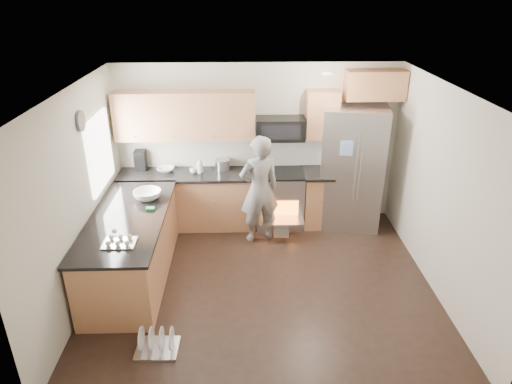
{
  "coord_description": "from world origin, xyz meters",
  "views": [
    {
      "loc": [
        -0.24,
        -5.05,
        3.7
      ],
      "look_at": [
        -0.07,
        0.5,
        1.13
      ],
      "focal_mm": 32.0,
      "sensor_mm": 36.0,
      "label": 1
    }
  ],
  "objects_px": {
    "refrigerator": "(351,168)",
    "dish_rack": "(157,344)",
    "person": "(259,190)",
    "stove_range": "(279,187)"
  },
  "relations": [
    {
      "from": "stove_range",
      "to": "refrigerator",
      "type": "relative_size",
      "value": 0.9
    },
    {
      "from": "person",
      "to": "stove_range",
      "type": "bearing_deg",
      "value": -142.65
    },
    {
      "from": "refrigerator",
      "to": "person",
      "type": "height_order",
      "value": "refrigerator"
    },
    {
      "from": "refrigerator",
      "to": "dish_rack",
      "type": "relative_size",
      "value": 4.19
    },
    {
      "from": "person",
      "to": "dish_rack",
      "type": "distance_m",
      "value": 2.77
    },
    {
      "from": "stove_range",
      "to": "refrigerator",
      "type": "height_order",
      "value": "refrigerator"
    },
    {
      "from": "refrigerator",
      "to": "dish_rack",
      "type": "xyz_separation_m",
      "value": [
        -2.71,
        -2.87,
        -0.92
      ]
    },
    {
      "from": "person",
      "to": "dish_rack",
      "type": "relative_size",
      "value": 3.59
    },
    {
      "from": "refrigerator",
      "to": "stove_range",
      "type": "bearing_deg",
      "value": -169.64
    },
    {
      "from": "refrigerator",
      "to": "person",
      "type": "relative_size",
      "value": 1.17
    }
  ]
}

